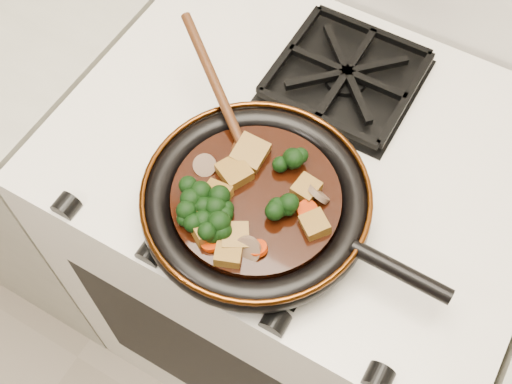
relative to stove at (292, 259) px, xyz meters
The scene contains 29 objects.
stove is the anchor object (origin of this frame).
burner_grate_front 0.48m from the stove, 90.00° to the right, with size 0.23×0.23×0.03m, color black, non-canonical shape.
burner_grate_back 0.48m from the stove, 90.00° to the left, with size 0.23×0.23×0.03m, color black, non-canonical shape.
skillet 0.52m from the stove, 90.13° to the right, with size 0.45×0.33×0.05m.
braising_sauce 0.52m from the stove, 90.98° to the right, with size 0.24×0.24×0.02m, color black.
tofu_cube_0 0.55m from the stove, 60.07° to the right, with size 0.03×0.03×0.02m, color brown.
tofu_cube_1 0.57m from the stove, 87.48° to the right, with size 0.03×0.04×0.02m, color brown.
tofu_cube_2 0.57m from the stove, 98.29° to the right, with size 0.04×0.05×0.02m, color brown.
tofu_cube_3 0.53m from the stove, 64.25° to the right, with size 0.03×0.03×0.02m, color brown.
tofu_cube_4 0.53m from the stove, 112.44° to the right, with size 0.04×0.05×0.02m, color brown.
tofu_cube_5 0.54m from the stove, 108.11° to the right, with size 0.04×0.04×0.02m, color brown.
tofu_cube_6 0.56m from the stove, 88.33° to the right, with size 0.04×0.04×0.02m, color brown.
tofu_cube_7 0.55m from the stove, 104.58° to the right, with size 0.04×0.04×0.02m, color brown.
broccoli_floret_0 0.56m from the stove, 97.29° to the right, with size 0.06×0.06×0.05m, color black, non-canonical shape.
broccoli_floret_1 0.56m from the stove, 111.49° to the right, with size 0.06×0.06×0.05m, color black, non-canonical shape.
broccoli_floret_2 0.57m from the stove, 104.56° to the right, with size 0.06×0.06×0.05m, color black, non-canonical shape.
broccoli_floret_3 0.57m from the stove, 96.99° to the right, with size 0.06×0.06×0.05m, color black, non-canonical shape.
broccoli_floret_4 0.56m from the stove, 105.50° to the right, with size 0.06×0.06×0.05m, color black, non-canonical shape.
broccoli_floret_5 0.53m from the stove, 78.25° to the right, with size 0.06×0.06×0.05m, color black, non-canonical shape.
broccoli_floret_6 0.57m from the stove, 93.73° to the right, with size 0.06×0.06×0.06m, color black, non-canonical shape.
broccoli_floret_7 0.55m from the stove, 76.56° to the right, with size 0.06×0.06×0.06m, color black, non-canonical shape.
carrot_coin_0 0.57m from the stove, 94.12° to the right, with size 0.03×0.03×0.01m, color #B62B05.
carrot_coin_1 0.54m from the stove, 63.44° to the right, with size 0.03×0.03×0.01m, color #B62B05.
carrot_coin_2 0.56m from the stove, 85.96° to the right, with size 0.03×0.03×0.01m, color #B62B05.
carrot_coin_3 0.56m from the stove, 79.75° to the right, with size 0.03×0.03×0.01m, color #B62B05.
mushroom_slice_0 0.57m from the stove, 82.71° to the right, with size 0.04×0.04×0.01m, color brown.
mushroom_slice_1 0.53m from the stove, 56.95° to the right, with size 0.04×0.04×0.01m, color brown.
mushroom_slice_2 0.54m from the stove, 120.66° to the right, with size 0.03×0.03×0.01m, color brown.
wooden_spoon 0.54m from the stove, 147.73° to the right, with size 0.14×0.11×0.24m.
Camera 1 is at (0.22, 1.16, 1.73)m, focal length 45.00 mm.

